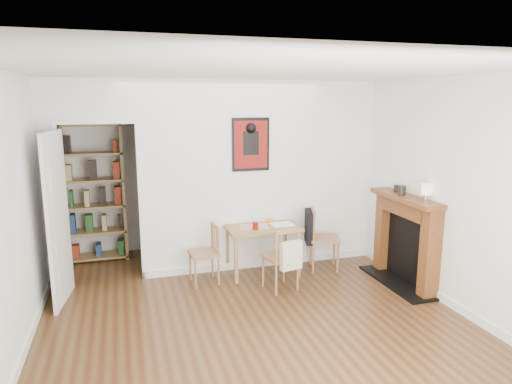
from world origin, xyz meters
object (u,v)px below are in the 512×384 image
object	(u,v)px
chair_left	(204,254)
ceramic_jar_b	(397,188)
orange_fruit	(270,221)
notebook	(282,224)
dining_table	(263,232)
bookshelf	(95,193)
red_glass	(255,226)
mantel_lamp	(426,190)
chair_front	(281,257)
chair_right	(323,238)
fireplace	(406,237)
ceramic_jar_a	(402,190)

from	to	relation	value
chair_left	ceramic_jar_b	bearing A→B (deg)	-11.34
orange_fruit	notebook	bearing A→B (deg)	-43.11
dining_table	notebook	xyz separation A→B (m)	(0.27, -0.01, 0.09)
notebook	bookshelf	bearing A→B (deg)	152.90
chair_left	red_glass	size ratio (longest dim) A/B	7.93
orange_fruit	mantel_lamp	distance (m)	2.07
chair_front	orange_fruit	distance (m)	0.76
chair_right	orange_fruit	xyz separation A→B (m)	(-0.71, 0.19, 0.26)
dining_table	red_glass	world-z (taller)	red_glass
chair_right	chair_front	size ratio (longest dim) A/B	1.07
chair_left	orange_fruit	world-z (taller)	chair_left
chair_left	mantel_lamp	distance (m)	2.86
chair_front	mantel_lamp	world-z (taller)	mantel_lamp
red_glass	ceramic_jar_b	xyz separation A→B (m)	(1.78, -0.49, 0.49)
chair_right	notebook	bearing A→B (deg)	172.92
chair_left	fireplace	size ratio (longest dim) A/B	0.62
red_glass	ceramic_jar_a	distance (m)	1.93
bookshelf	ceramic_jar_b	distance (m)	4.25
chair_right	bookshelf	size ratio (longest dim) A/B	0.43
fireplace	ceramic_jar_a	distance (m)	0.61
ceramic_jar_a	chair_front	bearing A→B (deg)	172.32
orange_fruit	notebook	distance (m)	0.18
dining_table	chair_front	bearing A→B (deg)	-84.28
chair_right	fireplace	world-z (taller)	fireplace
fireplace	ceramic_jar_b	world-z (taller)	ceramic_jar_b
bookshelf	red_glass	world-z (taller)	bookshelf
chair_left	chair_front	bearing A→B (deg)	-27.97
chair_left	notebook	size ratio (longest dim) A/B	2.53
fireplace	ceramic_jar_b	xyz separation A→B (m)	(-0.02, 0.24, 0.59)
chair_front	orange_fruit	world-z (taller)	chair_front
ceramic_jar_a	ceramic_jar_b	world-z (taller)	ceramic_jar_a
chair_front	bookshelf	world-z (taller)	bookshelf
dining_table	bookshelf	distance (m)	2.55
chair_front	orange_fruit	bearing A→B (deg)	82.62
red_glass	notebook	distance (m)	0.42
chair_left	chair_right	xyz separation A→B (m)	(1.69, 0.03, 0.06)
ceramic_jar_a	mantel_lamp	bearing A→B (deg)	-76.91
chair_left	orange_fruit	distance (m)	1.05
dining_table	mantel_lamp	world-z (taller)	mantel_lamp
dining_table	chair_right	size ratio (longest dim) A/B	1.12
dining_table	mantel_lamp	size ratio (longest dim) A/B	4.87
chair_front	notebook	xyz separation A→B (m)	(0.22, 0.58, 0.26)
fireplace	orange_fruit	bearing A→B (deg)	147.60
dining_table	ceramic_jar_a	size ratio (longest dim) A/B	8.11
chair_front	ceramic_jar_a	size ratio (longest dim) A/B	6.78
chair_front	notebook	world-z (taller)	chair_front
orange_fruit	ceramic_jar_b	distance (m)	1.73
bookshelf	red_glass	bearing A→B (deg)	-33.66
notebook	ceramic_jar_a	distance (m)	1.63
notebook	ceramic_jar_b	bearing A→B (deg)	-23.72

